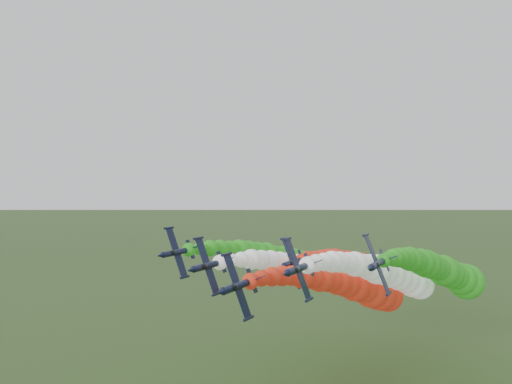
% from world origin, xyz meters
% --- Properties ---
extents(jet_lead, '(15.36, 72.26, 21.84)m').
position_xyz_m(jet_lead, '(16.09, 44.48, 25.07)').
color(jet_lead, black).
rests_on(jet_lead, ground).
extents(jet_inner_left, '(15.43, 72.34, 21.91)m').
position_xyz_m(jet_inner_left, '(6.11, 51.25, 26.45)').
color(jet_inner_left, black).
rests_on(jet_inner_left, ground).
extents(jet_inner_right, '(15.03, 71.94, 21.51)m').
position_xyz_m(jet_inner_right, '(22.41, 49.84, 27.68)').
color(jet_inner_right, black).
rests_on(jet_inner_right, ground).
extents(jet_outer_left, '(15.68, 72.58, 22.16)m').
position_xyz_m(jet_outer_left, '(-5.49, 57.21, 27.55)').
color(jet_outer_left, black).
rests_on(jet_outer_left, ground).
extents(jet_outer_right, '(16.02, 72.93, 22.50)m').
position_xyz_m(jet_outer_right, '(33.58, 60.17, 27.49)').
color(jet_outer_right, black).
rests_on(jet_outer_right, ground).
extents(jet_trail, '(15.24, 72.14, 21.72)m').
position_xyz_m(jet_trail, '(14.18, 69.06, 25.32)').
color(jet_trail, black).
rests_on(jet_trail, ground).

